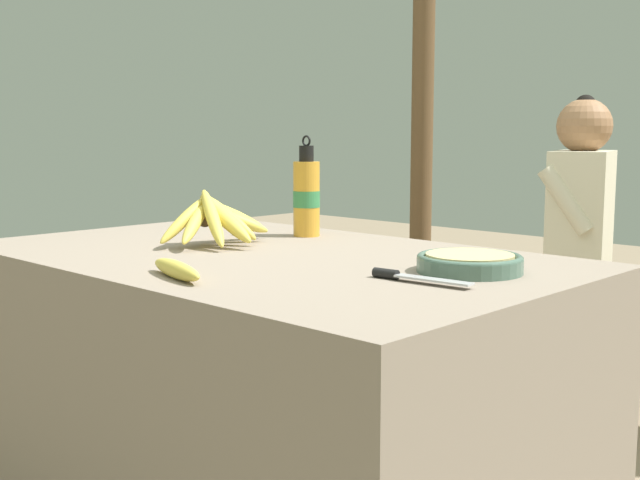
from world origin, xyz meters
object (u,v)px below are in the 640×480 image
object	(u,v)px
seated_vendor	(568,228)
banana_bunch_ripe	(218,218)
knife	(407,276)
serving_bowl	(470,262)
loose_banana_front	(176,269)
wooden_bench	(616,314)
support_post_near	(422,112)
water_bottle	(306,197)

from	to	relation	value
seated_vendor	banana_bunch_ripe	bearing A→B (deg)	63.85
knife	serving_bowl	bearing A→B (deg)	74.27
loose_banana_front	wooden_bench	world-z (taller)	loose_banana_front
knife	seated_vendor	bearing A→B (deg)	100.50
loose_banana_front	wooden_bench	size ratio (longest dim) A/B	0.14
banana_bunch_ripe	serving_bowl	xyz separation A→B (m)	(0.69, 0.11, -0.05)
knife	support_post_near	bearing A→B (deg)	120.69
loose_banana_front	support_post_near	distance (m)	2.45
water_bottle	knife	world-z (taller)	water_bottle
serving_bowl	water_bottle	bearing A→B (deg)	164.66
banana_bunch_ripe	loose_banana_front	bearing A→B (deg)	-49.15
water_bottle	wooden_bench	world-z (taller)	water_bottle
water_bottle	support_post_near	distance (m)	1.75
water_bottle	knife	xyz separation A→B (m)	(0.63, -0.35, -0.10)
water_bottle	loose_banana_front	bearing A→B (deg)	-67.07
serving_bowl	seated_vendor	size ratio (longest dim) A/B	0.19
serving_bowl	loose_banana_front	distance (m)	0.61
loose_banana_front	seated_vendor	size ratio (longest dim) A/B	0.19
serving_bowl	knife	world-z (taller)	serving_bowl
support_post_near	banana_bunch_ripe	bearing A→B (deg)	-68.59
support_post_near	loose_banana_front	bearing A→B (deg)	-64.91
knife	wooden_bench	bearing A→B (deg)	93.90
banana_bunch_ripe	wooden_bench	xyz separation A→B (m)	(0.40, 1.53, -0.44)
loose_banana_front	banana_bunch_ripe	bearing A→B (deg)	130.85
banana_bunch_ripe	knife	world-z (taller)	banana_bunch_ripe
water_bottle	banana_bunch_ripe	bearing A→B (deg)	-96.34
loose_banana_front	support_post_near	size ratio (longest dim) A/B	0.10
serving_bowl	knife	size ratio (longest dim) A/B	1.01
knife	banana_bunch_ripe	bearing A→B (deg)	169.43
water_bottle	support_post_near	xyz separation A→B (m)	(-0.76, 1.55, 0.28)
banana_bunch_ripe	serving_bowl	distance (m)	0.70
loose_banana_front	wooden_bench	bearing A→B (deg)	87.06
serving_bowl	support_post_near	distance (m)	2.27
serving_bowl	loose_banana_front	bearing A→B (deg)	-129.69
serving_bowl	knife	xyz separation A→B (m)	(-0.03, -0.17, -0.01)
serving_bowl	wooden_bench	bearing A→B (deg)	101.55
water_bottle	wooden_bench	bearing A→B (deg)	73.33
water_bottle	loose_banana_front	distance (m)	0.71
banana_bunch_ripe	knife	xyz separation A→B (m)	(0.66, -0.06, -0.06)
loose_banana_front	seated_vendor	bearing A→B (deg)	92.58
banana_bunch_ripe	seated_vendor	xyz separation A→B (m)	(0.22, 1.48, -0.14)
seated_vendor	serving_bowl	bearing A→B (deg)	91.29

